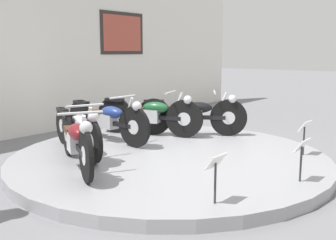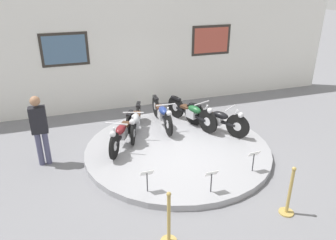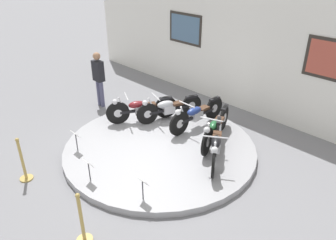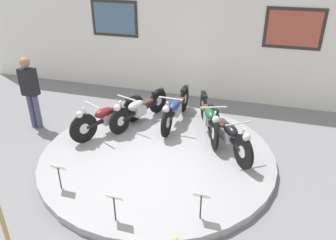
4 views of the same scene
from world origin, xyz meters
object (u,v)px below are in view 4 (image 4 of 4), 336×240
object	(u,v)px
motorcycle_maroon	(108,116)
motorcycle_blue	(176,108)
info_placard_front_centre	(114,201)
motorcycle_silver	(139,108)
visitor_standing	(30,89)
info_placard_front_left	(58,171)
motorcycle_green	(209,116)
info_placard_front_right	(201,199)
motorcycle_black	(228,133)
stanchion_post_left_of_entry	(7,235)

from	to	relation	value
motorcycle_maroon	motorcycle_blue	bearing A→B (deg)	32.37
motorcycle_blue	info_placard_front_centre	xyz separation A→B (m)	(0.00, -3.30, -0.02)
motorcycle_silver	visitor_standing	xyz separation A→B (m)	(-2.37, -0.66, 0.46)
info_placard_front_left	info_placard_front_centre	bearing A→B (deg)	-18.81
motorcycle_blue	motorcycle_green	bearing A→B (deg)	-15.46
motorcycle_maroon	motorcycle_silver	xyz separation A→B (m)	(0.48, 0.60, -0.01)
info_placard_front_left	info_placard_front_right	world-z (taller)	same
motorcycle_maroon	motorcycle_blue	xyz separation A→B (m)	(1.31, 0.83, 0.00)
motorcycle_maroon	visitor_standing	bearing A→B (deg)	-178.10
info_placard_front_right	info_placard_front_left	bearing A→B (deg)	180.00
motorcycle_green	motorcycle_black	world-z (taller)	motorcycle_green
info_placard_front_centre	motorcycle_green	bearing A→B (deg)	75.03
motorcycle_black	info_placard_front_right	world-z (taller)	motorcycle_black
info_placard_front_right	visitor_standing	bearing A→B (deg)	155.54
motorcycle_black	stanchion_post_left_of_entry	xyz separation A→B (m)	(-2.49, -3.35, -0.20)
stanchion_post_left_of_entry	motorcycle_black	bearing A→B (deg)	53.45
motorcycle_blue	info_placard_front_right	bearing A→B (deg)	-67.34
motorcycle_maroon	stanchion_post_left_of_entry	xyz separation A→B (m)	(0.13, -3.35, -0.19)
info_placard_front_left	visitor_standing	distance (m)	2.86
motorcycle_blue	visitor_standing	size ratio (longest dim) A/B	1.17
info_placard_front_left	info_placard_front_centre	world-z (taller)	same
motorcycle_blue	info_placard_front_right	xyz separation A→B (m)	(1.21, -2.89, -0.02)
motorcycle_maroon	info_placard_front_right	xyz separation A→B (m)	(2.51, -2.06, -0.02)
motorcycle_silver	motorcycle_green	size ratio (longest dim) A/B	0.98
motorcycle_maroon	visitor_standing	size ratio (longest dim) A/B	1.04
motorcycle_blue	info_placard_front_centre	bearing A→B (deg)	-89.98
motorcycle_black	info_placard_front_right	distance (m)	2.07
motorcycle_maroon	visitor_standing	distance (m)	1.94
info_placard_front_right	motorcycle_silver	bearing A→B (deg)	127.34
motorcycle_maroon	info_placard_front_centre	xyz separation A→B (m)	(1.31, -2.48, -0.02)
motorcycle_green	visitor_standing	size ratio (longest dim) A/B	1.11
motorcycle_black	info_placard_front_left	size ratio (longest dim) A/B	3.31
motorcycle_black	visitor_standing	world-z (taller)	visitor_standing
info_placard_front_right	visitor_standing	size ratio (longest dim) A/B	0.30
motorcycle_maroon	stanchion_post_left_of_entry	size ratio (longest dim) A/B	1.74
motorcycle_maroon	stanchion_post_left_of_entry	world-z (taller)	stanchion_post_left_of_entry
visitor_standing	info_placard_front_right	bearing A→B (deg)	-24.46
info_placard_front_left	stanchion_post_left_of_entry	size ratio (longest dim) A/B	0.50
motorcycle_black	info_placard_front_centre	distance (m)	2.80
motorcycle_blue	motorcycle_black	xyz separation A→B (m)	(1.31, -0.82, 0.00)
info_placard_front_centre	motorcycle_maroon	bearing A→B (deg)	117.82
motorcycle_silver	info_placard_front_centre	world-z (taller)	motorcycle_silver
motorcycle_maroon	info_placard_front_centre	size ratio (longest dim) A/B	3.49
motorcycle_maroon	info_placard_front_left	xyz separation A→B (m)	(0.10, -2.06, -0.02)
info_placard_front_centre	stanchion_post_left_of_entry	world-z (taller)	stanchion_post_left_of_entry
info_placard_front_left	visitor_standing	bearing A→B (deg)	134.80
motorcycle_green	stanchion_post_left_of_entry	distance (m)	4.43
visitor_standing	motorcycle_maroon	bearing A→B (deg)	1.90
info_placard_front_left	stanchion_post_left_of_entry	distance (m)	1.30
motorcycle_green	stanchion_post_left_of_entry	xyz separation A→B (m)	(-2.00, -3.95, -0.20)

